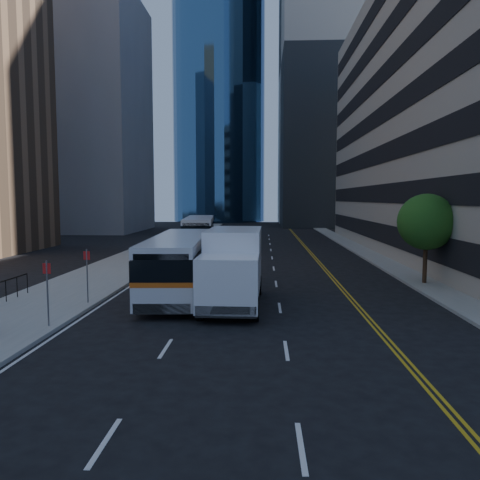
# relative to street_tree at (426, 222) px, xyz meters

# --- Properties ---
(ground) EXTENTS (160.00, 160.00, 0.00)m
(ground) POSITION_rel_street_tree_xyz_m (-9.00, -8.00, -3.64)
(ground) COLOR black
(ground) RESTS_ON ground
(sidewalk_west) EXTENTS (5.00, 90.00, 0.15)m
(sidewalk_west) POSITION_rel_street_tree_xyz_m (-19.50, 17.00, -3.57)
(sidewalk_west) COLOR gray
(sidewalk_west) RESTS_ON ground
(sidewalk_east) EXTENTS (2.00, 90.00, 0.15)m
(sidewalk_east) POSITION_rel_street_tree_xyz_m (-0.00, 17.00, -3.57)
(sidewalk_east) COLOR gray
(sidewalk_east) RESTS_ON ground
(office_tower_north) EXTENTS (30.00, 28.00, 60.00)m
(office_tower_north) POSITION_rel_street_tree_xyz_m (9.00, 64.00, 26.36)
(office_tower_north) COLOR gray
(office_tower_north) RESTS_ON ground
(glass_tower) EXTENTS (20.00, 20.00, 80.00)m
(glass_tower) POSITION_rel_street_tree_xyz_m (-19.00, 77.00, 36.36)
(glass_tower) COLOR #2C4F75
(glass_tower) RESTS_ON ground
(midrise_west) EXTENTS (18.00, 18.00, 35.00)m
(midrise_west) POSITION_rel_street_tree_xyz_m (-37.00, 44.00, 13.86)
(midrise_west) COLOR gray
(midrise_west) RESTS_ON ground
(street_tree) EXTENTS (3.20, 3.20, 5.10)m
(street_tree) POSITION_rel_street_tree_xyz_m (0.00, 0.00, 0.00)
(street_tree) COLOR #332114
(street_tree) RESTS_ON sidewalk_east
(bus_front) EXTENTS (3.22, 11.82, 3.02)m
(bus_front) POSITION_rel_street_tree_xyz_m (-13.68, -2.90, -1.99)
(bus_front) COLOR silver
(bus_front) RESTS_ON ground
(bus_rear) EXTENTS (3.68, 12.27, 3.12)m
(bus_rear) POSITION_rel_street_tree_xyz_m (-15.60, 19.08, -1.94)
(bus_rear) COLOR silver
(bus_rear) RESTS_ON ground
(box_truck) EXTENTS (2.65, 7.34, 3.50)m
(box_truck) POSITION_rel_street_tree_xyz_m (-10.67, -5.50, -1.80)
(box_truck) COLOR white
(box_truck) RESTS_ON ground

